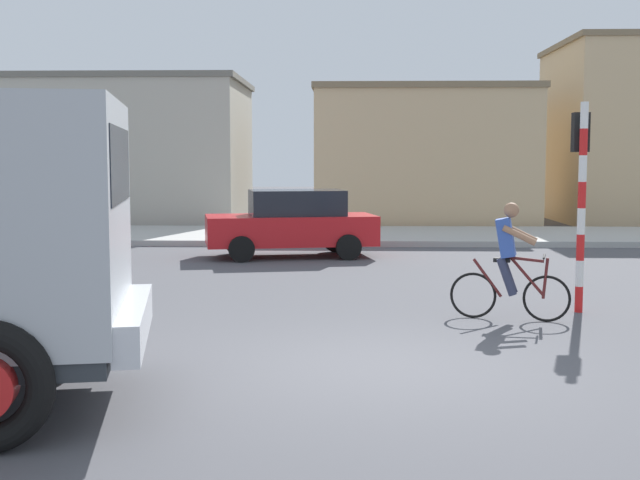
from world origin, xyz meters
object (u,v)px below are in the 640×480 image
(traffic_light_pole, at_px, (581,177))
(pedestrian_near_kerb, at_px, (99,224))
(cyclist, at_px, (509,261))
(car_white_mid, at_px, (292,223))

(traffic_light_pole, relative_size, pedestrian_near_kerb, 1.98)
(cyclist, height_order, pedestrian_near_kerb, cyclist)
(traffic_light_pole, bearing_deg, pedestrian_near_kerb, 146.55)
(cyclist, height_order, car_white_mid, cyclist)
(cyclist, relative_size, pedestrian_near_kerb, 1.06)
(cyclist, xyz_separation_m, traffic_light_pole, (1.20, 0.74, 1.20))
(traffic_light_pole, distance_m, car_white_mid, 8.64)
(cyclist, bearing_deg, traffic_light_pole, 31.66)
(cyclist, xyz_separation_m, car_white_mid, (-3.66, 7.77, -0.05))
(cyclist, bearing_deg, car_white_mid, 115.23)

